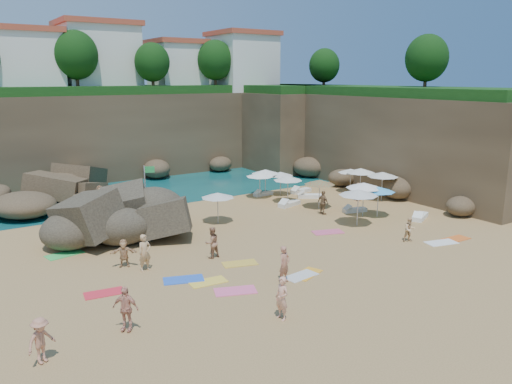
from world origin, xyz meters
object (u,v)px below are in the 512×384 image
parasol_0 (288,178)px  lounger_0 (263,194)px  person_stand_4 (358,192)px  person_stand_0 (145,253)px  parasol_1 (281,174)px  person_stand_2 (166,209)px  person_stand_3 (323,203)px  person_stand_1 (212,243)px  person_stand_6 (282,298)px  rock_outcrop (106,238)px  flag_pole (147,185)px  person_stand_5 (100,198)px  parasol_2 (260,174)px

parasol_0 → lounger_0: size_ratio=1.34×
person_stand_4 → parasol_0: bearing=-149.7°
person_stand_0 → parasol_1: bearing=22.1°
person_stand_2 → person_stand_4: size_ratio=1.18×
person_stand_2 → lounger_0: bearing=-125.9°
person_stand_3 → person_stand_0: bearing=99.6°
parasol_1 → lounger_0: bearing=147.9°
person_stand_1 → person_stand_6: size_ratio=0.95×
rock_outcrop → person_stand_4: size_ratio=5.02×
lounger_0 → person_stand_6: bearing=-123.8°
rock_outcrop → lounger_0: (14.39, 3.97, 0.13)m
person_stand_6 → person_stand_4: bearing=122.2°
flag_pole → parasol_0: bearing=-7.4°
person_stand_5 → parasol_0: bearing=-22.8°
rock_outcrop → person_stand_3: person_stand_3 is taller
person_stand_1 → person_stand_2: (0.75, 7.98, -0.00)m
flag_pole → person_stand_5: bearing=114.1°
parasol_0 → person_stand_3: parasol_0 is taller
person_stand_2 → person_stand_5: person_stand_5 is taller
person_stand_3 → person_stand_4: (5.05, 1.62, -0.14)m
person_stand_0 → person_stand_1: (3.72, -0.24, -0.09)m
rock_outcrop → person_stand_0: 6.50m
parasol_2 → person_stand_4: bearing=-39.9°
person_stand_4 → person_stand_5: size_ratio=0.77×
rock_outcrop → parasol_0: bearing=3.3°
flag_pole → person_stand_4: flag_pole is taller
parasol_1 → person_stand_0: parasol_1 is taller
parasol_2 → person_stand_1: 14.11m
person_stand_2 → flag_pole: bearing=-7.2°
person_stand_4 → person_stand_6: bearing=-86.5°
rock_outcrop → person_stand_4: 19.77m
person_stand_3 → person_stand_4: 5.30m
parasol_2 → person_stand_1: size_ratio=1.29×
parasol_1 → person_stand_2: (-11.04, -1.90, -0.96)m
lounger_0 → person_stand_6: person_stand_6 is taller
parasol_0 → parasol_2: bearing=109.7°
person_stand_2 → person_stand_3: (10.08, -4.59, 0.01)m
parasol_1 → parasol_2: 1.96m
parasol_2 → person_stand_2: parasol_2 is taller
flag_pole → person_stand_6: size_ratio=2.10×
parasol_0 → person_stand_2: (-10.01, 0.48, -1.10)m
person_stand_1 → person_stand_6: 7.87m
person_stand_0 → person_stand_2: (4.47, 7.74, -0.09)m
person_stand_2 → person_stand_5: (-2.87, 5.32, 0.08)m
lounger_0 → person_stand_5: 13.00m
person_stand_5 → person_stand_3: bearing=-36.0°
person_stand_6 → person_stand_2: bearing=168.7°
parasol_2 → person_stand_1: parasol_2 is taller
rock_outcrop → parasol_0: parasol_0 is taller
parasol_1 → person_stand_2: 11.24m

